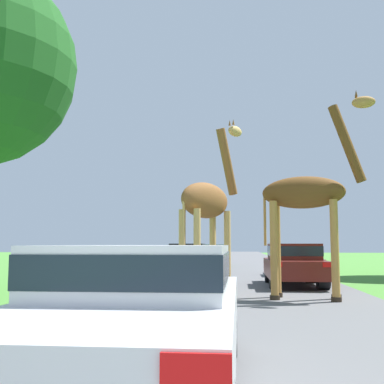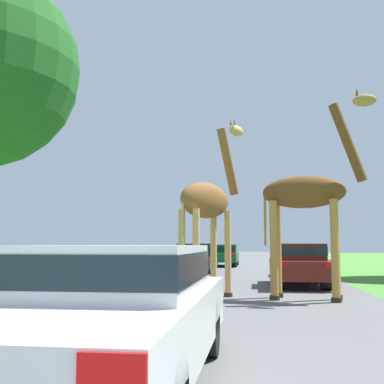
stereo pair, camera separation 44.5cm
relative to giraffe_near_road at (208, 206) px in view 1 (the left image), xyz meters
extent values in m
cube|color=#5B5B5E|center=(0.57, 17.36, -2.33)|extent=(7.46, 120.00, 0.00)
cylinder|color=tan|center=(0.09, 0.55, -1.22)|extent=(0.17, 0.17, 2.22)
cylinder|color=#2D2319|center=(0.09, 0.55, -2.28)|extent=(0.22, 0.22, 0.10)
cylinder|color=tan|center=(0.49, 0.26, -1.22)|extent=(0.17, 0.17, 2.22)
cylinder|color=#2D2319|center=(0.49, 0.26, -2.28)|extent=(0.22, 0.22, 0.10)
cylinder|color=tan|center=(-0.62, -0.44, -1.22)|extent=(0.17, 0.17, 2.22)
cylinder|color=#2D2319|center=(-0.62, -0.44, -2.28)|extent=(0.22, 0.22, 0.10)
cylinder|color=tan|center=(-0.22, -0.73, -1.22)|extent=(0.17, 0.17, 2.22)
cylinder|color=#2D2319|center=(-0.22, -0.73, -2.28)|extent=(0.22, 0.22, 0.10)
ellipsoid|color=brown|center=(-0.07, -0.09, 0.15)|extent=(1.49, 1.75, 0.93)
cylinder|color=brown|center=(0.48, 0.67, 1.29)|extent=(0.67, 0.79, 1.84)
ellipsoid|color=tan|center=(0.72, 1.00, 2.21)|extent=(0.52, 0.59, 0.30)
cylinder|color=tan|center=(-0.55, -0.76, -0.46)|extent=(0.06, 0.06, 1.22)
cone|color=brown|center=(0.56, 0.90, 2.44)|extent=(0.07, 0.07, 0.16)
cone|color=brown|center=(0.67, 0.82, 2.44)|extent=(0.07, 0.07, 0.16)
cylinder|color=#B77F3D|center=(3.19, -0.03, -1.12)|extent=(0.19, 0.19, 2.43)
cylinder|color=#2D2319|center=(3.19, -0.03, -2.27)|extent=(0.25, 0.25, 0.11)
cylinder|color=#B77F3D|center=(3.07, -0.63, -1.12)|extent=(0.19, 0.19, 2.43)
cylinder|color=#2D2319|center=(3.07, -0.63, -2.27)|extent=(0.25, 0.25, 0.11)
cylinder|color=#B77F3D|center=(1.77, 0.25, -1.12)|extent=(0.19, 0.19, 2.43)
cylinder|color=#2D2319|center=(1.77, 0.25, -2.27)|extent=(0.25, 0.25, 0.11)
cylinder|color=#B77F3D|center=(1.65, -0.35, -1.12)|extent=(0.19, 0.19, 2.43)
cylinder|color=#2D2319|center=(1.65, -0.35, -2.27)|extent=(0.25, 0.25, 0.11)
ellipsoid|color=brown|center=(2.42, -0.19, 0.32)|extent=(2.16, 1.11, 0.81)
cylinder|color=brown|center=(3.49, -0.40, 1.51)|extent=(0.89, 0.41, 2.01)
ellipsoid|color=#B77F3D|center=(3.90, -0.48, 2.52)|extent=(0.60, 0.34, 0.30)
cylinder|color=#B77F3D|center=(1.46, 0.00, -0.35)|extent=(0.07, 0.07, 1.33)
cone|color=brown|center=(3.75, -0.38, 2.75)|extent=(0.07, 0.07, 0.16)
cone|color=brown|center=(3.73, -0.51, 2.75)|extent=(0.07, 0.07, 0.16)
cube|color=silver|center=(-0.13, -7.87, -1.74)|extent=(1.76, 4.79, 0.59)
cube|color=silver|center=(-0.13, -7.87, -1.21)|extent=(1.58, 2.15, 0.45)
cube|color=#19232D|center=(-0.13, -7.87, -1.19)|extent=(1.60, 2.17, 0.27)
cube|color=red|center=(0.60, -10.27, -1.52)|extent=(0.32, 0.03, 0.14)
cylinder|color=black|center=(-0.83, -6.43, -1.98)|extent=(0.35, 0.70, 0.70)
cylinder|color=black|center=(0.58, -6.43, -1.98)|extent=(0.35, 0.70, 0.70)
cube|color=#144C28|center=(-0.78, 17.81, -1.77)|extent=(1.70, 4.54, 0.52)
cube|color=#144C28|center=(-0.78, 17.81, -1.26)|extent=(1.53, 2.04, 0.51)
cube|color=#19232D|center=(-0.78, 17.81, -1.23)|extent=(1.55, 2.06, 0.31)
cube|color=red|center=(-1.47, 15.53, -1.59)|extent=(0.31, 0.03, 0.12)
cube|color=red|center=(-0.08, 15.53, -1.59)|extent=(0.31, 0.03, 0.12)
cylinder|color=black|center=(-1.46, 19.17, -1.98)|extent=(0.34, 0.70, 0.70)
cylinder|color=black|center=(-0.10, 19.17, -1.98)|extent=(0.34, 0.70, 0.70)
cylinder|color=black|center=(-1.46, 16.45, -1.98)|extent=(0.34, 0.70, 0.70)
cylinder|color=black|center=(-0.10, 16.45, -1.98)|extent=(0.34, 0.70, 0.70)
cube|color=black|center=(-1.67, 10.83, -1.81)|extent=(1.74, 4.39, 0.52)
cube|color=black|center=(-1.67, 10.83, -1.25)|extent=(1.56, 1.98, 0.60)
cube|color=#19232D|center=(-1.67, 10.83, -1.22)|extent=(1.58, 2.00, 0.36)
cube|color=red|center=(-2.39, 8.62, -1.62)|extent=(0.31, 0.03, 0.13)
cube|color=red|center=(-0.96, 8.62, -1.62)|extent=(0.31, 0.03, 0.13)
cylinder|color=black|center=(-2.37, 12.14, -2.02)|extent=(0.35, 0.61, 0.61)
cylinder|color=black|center=(-0.98, 12.14, -2.02)|extent=(0.35, 0.61, 0.61)
cylinder|color=black|center=(-2.37, 9.51, -2.02)|extent=(0.35, 0.61, 0.61)
cylinder|color=black|center=(-0.98, 9.51, -2.02)|extent=(0.35, 0.61, 0.61)
cube|color=gray|center=(3.22, 8.98, -1.83)|extent=(1.85, 4.41, 0.52)
cube|color=gray|center=(3.22, 8.98, -1.32)|extent=(1.66, 1.99, 0.50)
cube|color=#19232D|center=(3.22, 8.98, -1.29)|extent=(1.68, 2.01, 0.30)
cube|color=red|center=(2.46, 6.76, -1.64)|extent=(0.33, 0.03, 0.12)
cube|color=red|center=(3.97, 6.76, -1.64)|extent=(0.33, 0.03, 0.12)
cylinder|color=black|center=(2.48, 10.30, -2.04)|extent=(0.37, 0.57, 0.57)
cylinder|color=black|center=(3.96, 10.30, -2.04)|extent=(0.37, 0.57, 0.57)
cylinder|color=black|center=(2.48, 7.65, -2.04)|extent=(0.37, 0.57, 0.57)
cylinder|color=black|center=(3.96, 7.65, -2.04)|extent=(0.37, 0.57, 0.57)
cube|color=#561914|center=(2.59, 3.76, -1.76)|extent=(1.77, 4.25, 0.57)
cube|color=#561914|center=(2.59, 3.76, -1.22)|extent=(1.59, 1.91, 0.52)
cube|color=#19232D|center=(2.59, 3.76, -1.19)|extent=(1.61, 1.93, 0.31)
cube|color=red|center=(1.86, 1.63, -1.56)|extent=(0.32, 0.03, 0.14)
cube|color=red|center=(3.31, 1.63, -1.56)|extent=(0.32, 0.03, 0.14)
cylinder|color=black|center=(1.88, 5.03, -1.99)|extent=(0.35, 0.67, 0.67)
cylinder|color=black|center=(3.29, 5.03, -1.99)|extent=(0.35, 0.67, 0.67)
cylinder|color=black|center=(1.88, 2.48, -1.99)|extent=(0.35, 0.67, 0.67)
cylinder|color=black|center=(3.29, 2.48, -1.99)|extent=(0.35, 0.67, 0.67)
camera|label=1|loc=(0.79, -12.44, -0.98)|focal=45.00mm
camera|label=2|loc=(1.23, -12.38, -0.98)|focal=45.00mm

